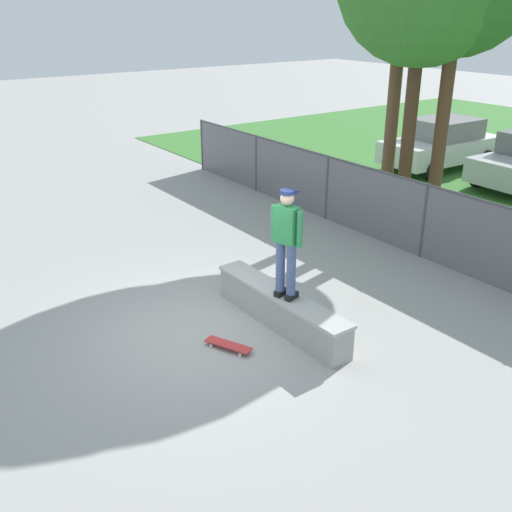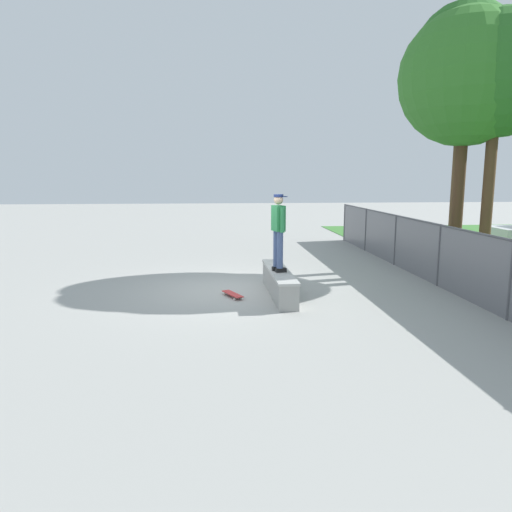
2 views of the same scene
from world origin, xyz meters
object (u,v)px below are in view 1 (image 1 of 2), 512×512
Objects in this scene: car_white at (442,144)px; skateboard at (228,345)px; concrete_ledge at (281,309)px; skateboarder at (286,239)px.

skateboard is at bearing -65.89° from car_white.
skateboard is 0.19× the size of car_white.
concrete_ledge is at bearing -64.15° from car_white.
concrete_ledge is 1.67× the size of skateboarder.
skateboarder is 0.43× the size of car_white.
concrete_ledge reaches higher than skateboard.
skateboarder is 1.92m from skateboard.
skateboard is 13.15m from car_white.
skateboard is at bearing -84.47° from concrete_ledge.
car_white is at bearing 116.48° from skateboarder.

